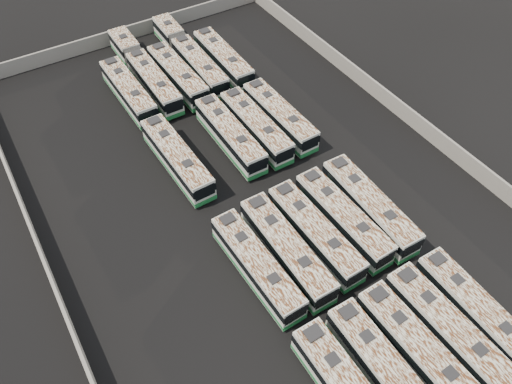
% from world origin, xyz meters
% --- Properties ---
extents(ground, '(140.00, 140.00, 0.00)m').
position_xyz_m(ground, '(0.00, 0.00, 0.00)').
color(ground, black).
rests_on(ground, ground).
extents(perimeter_wall, '(45.20, 73.20, 2.20)m').
position_xyz_m(perimeter_wall, '(0.00, 0.00, 1.10)').
color(perimeter_wall, gray).
rests_on(perimeter_wall, ground).
extents(bus_front_left, '(2.79, 12.56, 3.53)m').
position_xyz_m(bus_front_left, '(-2.09, -23.17, 1.81)').
color(bus_front_left, silver).
rests_on(bus_front_left, ground).
extents(bus_front_center, '(2.96, 12.81, 3.60)m').
position_xyz_m(bus_front_center, '(1.34, -23.35, 1.84)').
color(bus_front_center, silver).
rests_on(bus_front_center, ground).
extents(bus_front_right, '(2.97, 12.82, 3.60)m').
position_xyz_m(bus_front_right, '(4.75, -23.22, 1.84)').
color(bus_front_right, silver).
rests_on(bus_front_right, ground).
extents(bus_front_far_right, '(2.74, 12.34, 3.47)m').
position_xyz_m(bus_front_far_right, '(8.19, -23.18, 1.77)').
color(bus_front_far_right, silver).
rests_on(bus_front_far_right, ground).
extents(bus_midfront_far_left, '(2.91, 12.47, 3.50)m').
position_xyz_m(bus_midfront_far_left, '(-5.56, -9.23, 1.79)').
color(bus_midfront_far_left, silver).
rests_on(bus_midfront_far_left, ground).
extents(bus_midfront_left, '(2.81, 12.88, 3.63)m').
position_xyz_m(bus_midfront_left, '(-2.21, -9.19, 1.85)').
color(bus_midfront_left, silver).
rests_on(bus_midfront_left, ground).
extents(bus_midfront_center, '(2.91, 12.64, 3.55)m').
position_xyz_m(bus_midfront_center, '(1.27, -9.01, 1.81)').
color(bus_midfront_center, silver).
rests_on(bus_midfront_center, ground).
extents(bus_midfront_right, '(2.95, 12.61, 3.54)m').
position_xyz_m(bus_midfront_right, '(4.77, -8.95, 1.81)').
color(bus_midfront_right, silver).
rests_on(bus_midfront_right, ground).
extents(bus_midfront_far_right, '(3.06, 12.97, 3.64)m').
position_xyz_m(bus_midfront_far_right, '(8.05, -9.16, 1.86)').
color(bus_midfront_far_right, silver).
rests_on(bus_midfront_far_right, ground).
extents(bus_midback_far_left, '(3.04, 12.96, 3.64)m').
position_xyz_m(bus_midback_far_left, '(-5.68, 7.53, 1.86)').
color(bus_midback_far_left, silver).
rests_on(bus_midback_far_left, ground).
extents(bus_midback_center, '(2.81, 12.74, 3.58)m').
position_xyz_m(bus_midback_center, '(1.28, 7.78, 1.83)').
color(bus_midback_center, silver).
rests_on(bus_midback_center, ground).
extents(bus_midback_right, '(2.66, 12.57, 3.54)m').
position_xyz_m(bus_midback_right, '(4.67, 7.51, 1.81)').
color(bus_midback_right, silver).
rests_on(bus_midback_right, ground).
extents(bus_midback_far_right, '(2.89, 12.59, 3.53)m').
position_xyz_m(bus_midback_far_right, '(8.12, 7.61, 1.81)').
color(bus_midback_far_right, silver).
rests_on(bus_midback_far_right, ground).
extents(bus_back_far_left, '(2.83, 12.62, 3.55)m').
position_xyz_m(bus_back_far_left, '(-5.64, 21.84, 1.81)').
color(bus_back_far_left, silver).
rests_on(bus_back_far_left, ground).
extents(bus_back_left, '(2.76, 19.37, 3.51)m').
position_xyz_m(bus_back_left, '(-2.08, 25.18, 1.79)').
color(bus_back_left, silver).
rests_on(bus_back_left, ground).
extents(bus_back_center, '(2.99, 12.83, 3.60)m').
position_xyz_m(bus_back_center, '(1.23, 21.66, 1.84)').
color(bus_back_center, silver).
rests_on(bus_back_center, ground).
extents(bus_back_right, '(3.02, 19.33, 3.50)m').
position_xyz_m(bus_back_right, '(4.69, 25.25, 1.79)').
color(bus_back_right, silver).
rests_on(bus_back_right, ground).
extents(bus_back_far_right, '(2.86, 12.74, 3.58)m').
position_xyz_m(bus_back_far_right, '(8.20, 21.79, 1.83)').
color(bus_back_far_right, silver).
rests_on(bus_back_far_right, ground).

